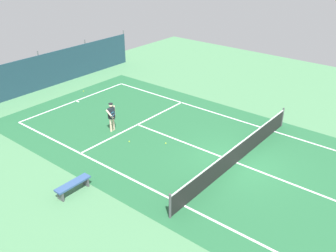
% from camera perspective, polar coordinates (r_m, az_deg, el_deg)
% --- Properties ---
extents(ground_plane, '(36.00, 36.00, 0.00)m').
position_cam_1_polar(ground_plane, '(18.13, 10.33, -5.51)').
color(ground_plane, '#4C8456').
extents(court_surface, '(11.02, 26.60, 0.01)m').
position_cam_1_polar(court_surface, '(18.13, 10.33, -5.50)').
color(court_surface, '#236038').
rests_on(court_surface, ground).
extents(tennis_net, '(10.12, 0.10, 1.10)m').
position_cam_1_polar(tennis_net, '(17.87, 10.46, -4.12)').
color(tennis_net, black).
rests_on(tennis_net, ground).
extents(back_fence, '(16.30, 0.98, 2.70)m').
position_cam_1_polar(back_fence, '(28.17, -19.07, 6.88)').
color(back_fence, '#1E3D4C').
rests_on(back_fence, ground).
extents(tennis_player, '(0.71, 0.76, 1.64)m').
position_cam_1_polar(tennis_player, '(20.48, -8.56, 1.65)').
color(tennis_player, beige).
rests_on(tennis_player, ground).
extents(tennis_ball_near_player, '(0.07, 0.07, 0.07)m').
position_cam_1_polar(tennis_ball_near_player, '(26.67, -12.70, 5.17)').
color(tennis_ball_near_player, '#CCDB33').
rests_on(tennis_ball_near_player, ground).
extents(tennis_ball_midcourt, '(0.07, 0.07, 0.07)m').
position_cam_1_polar(tennis_ball_midcourt, '(19.66, -5.91, -2.34)').
color(tennis_ball_midcourt, '#CCDB33').
rests_on(tennis_ball_midcourt, ground).
extents(tennis_ball_by_sideline, '(0.07, 0.07, 0.07)m').
position_cam_1_polar(tennis_ball_by_sideline, '(19.40, -0.34, -2.62)').
color(tennis_ball_by_sideline, '#CCDB33').
rests_on(tennis_ball_by_sideline, ground).
extents(courtside_bench, '(1.60, 0.40, 0.49)m').
position_cam_1_polar(courtside_bench, '(16.20, -14.22, -8.67)').
color(courtside_bench, '#335184').
rests_on(courtside_bench, ground).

